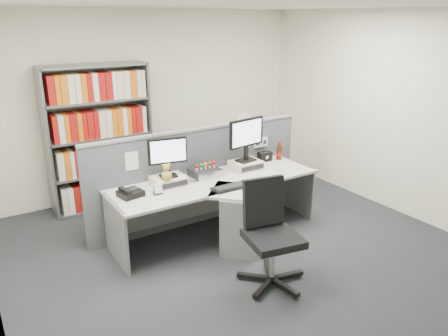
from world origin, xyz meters
TOP-DOWN VIEW (x-y plane):
  - ground at (0.00, 0.00)m, footprint 5.50×5.50m
  - room_shell at (0.00, 0.00)m, footprint 5.04×5.54m
  - partition at (0.00, 1.25)m, footprint 3.00×0.08m
  - desk at (0.00, 0.60)m, footprint 2.60×1.20m
  - monitor_riser_left at (-0.56, 0.98)m, footprint 0.38×0.31m
  - monitor_riser_right at (0.54, 0.98)m, footprint 0.38×0.31m
  - monitor_left at (-0.56, 0.98)m, footprint 0.45×0.18m
  - monitor_right at (0.54, 0.98)m, footprint 0.55×0.21m
  - desktop_pc at (-0.04, 1.02)m, footprint 0.34×0.31m
  - figurines at (-0.04, 1.00)m, footprint 0.29×0.05m
  - keyboard at (0.00, 0.49)m, footprint 0.47×0.18m
  - mouse at (0.35, 0.51)m, footprint 0.07×0.11m
  - desk_phone at (-1.07, 0.88)m, footprint 0.28×0.26m
  - desk_calendar at (-0.78, 0.78)m, footprint 0.10×0.07m
  - plush_toy at (-0.62, 0.87)m, footprint 0.12×0.12m
  - speaker at (0.94, 1.10)m, footprint 0.19×0.10m
  - cola_bottle at (1.15, 1.05)m, footprint 0.08×0.08m
  - shelving_unit at (-0.90, 2.44)m, footprint 1.41×0.40m
  - filing_cabinet at (1.20, 1.99)m, footprint 0.45×0.61m
  - desk_fan at (1.20, 1.99)m, footprint 0.30×0.18m
  - office_chair at (-0.08, -0.33)m, footprint 0.69×0.69m

SIDE VIEW (x-z plane):
  - ground at x=0.00m, z-range 0.00..0.00m
  - filing_cabinet at x=1.20m, z-range 0.00..0.70m
  - desk at x=0.00m, z-range 0.10..0.82m
  - office_chair at x=-0.08m, z-range 0.04..1.09m
  - partition at x=0.00m, z-range 0.01..1.29m
  - keyboard at x=0.00m, z-range 0.72..0.75m
  - mouse at x=0.35m, z-range 0.72..0.76m
  - desk_phone at x=-1.07m, z-range 0.71..0.81m
  - desktop_pc at x=-0.04m, z-range 0.72..0.81m
  - monitor_riser_left at x=-0.56m, z-range 0.72..0.82m
  - monitor_riser_right at x=0.54m, z-range 0.72..0.82m
  - desk_calendar at x=-0.78m, z-range 0.71..0.83m
  - speaker at x=0.94m, z-range 0.72..0.85m
  - cola_bottle at x=1.15m, z-range 0.69..0.95m
  - figurines at x=-0.04m, z-range 0.82..0.91m
  - plush_toy at x=-0.62m, z-range 0.81..1.01m
  - shelving_unit at x=-0.90m, z-range -0.02..1.98m
  - desk_fan at x=1.20m, z-range 0.76..1.26m
  - monitor_left at x=-0.56m, z-range 0.87..1.33m
  - monitor_right at x=0.54m, z-range 0.87..1.43m
  - room_shell at x=0.00m, z-range 0.43..3.15m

